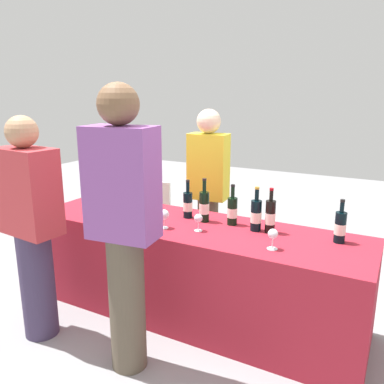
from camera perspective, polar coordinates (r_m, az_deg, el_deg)
The scene contains 16 objects.
ground_plane at distance 3.26m, azimuth 0.00°, elevation -17.12°, with size 12.00×12.00×0.00m, color gray.
tasting_table at distance 3.08m, azimuth 0.00°, elevation -11.24°, with size 2.56×0.73×0.74m, color maroon.
wine_bottle_0 at distance 3.45m, azimuth -10.61°, elevation -0.00°, with size 0.08×0.08×0.33m.
wine_bottle_1 at distance 3.08m, azimuth -0.61°, elevation -1.82°, with size 0.07×0.07×0.30m.
wine_bottle_2 at distance 2.98m, azimuth 1.78°, elevation -2.07°, with size 0.08×0.08×0.34m.
wine_bottle_3 at distance 2.93m, azimuth 5.85°, elevation -2.70°, with size 0.07×0.07×0.31m.
wine_bottle_4 at distance 2.82m, azimuth 9.25°, elevation -3.31°, with size 0.08×0.08×0.32m.
wine_bottle_5 at distance 2.80m, azimuth 11.26°, elevation -3.47°, with size 0.07×0.07×0.32m.
wine_bottle_6 at distance 2.75m, azimuth 20.65°, elevation -4.75°, with size 0.07×0.07×0.29m.
wine_glass_0 at distance 2.85m, azimuth -4.08°, elevation -3.38°, with size 0.08×0.08×0.14m.
wine_glass_1 at distance 2.78m, azimuth 0.92°, elevation -3.92°, with size 0.06×0.06×0.13m.
wine_glass_2 at distance 2.52m, azimuth 11.62°, elevation -6.12°, with size 0.07×0.07×0.13m.
server_pouring at distance 3.52m, azimuth 2.35°, elevation 0.46°, with size 0.36×0.22×1.56m.
guest_0 at distance 2.88m, azimuth -22.21°, elevation -4.34°, with size 0.44×0.27×1.56m.
guest_1 at distance 2.34m, azimuth -9.87°, elevation -4.39°, with size 0.43×0.27×1.75m.
menu_board at distance 4.40m, azimuth -6.68°, elevation -3.22°, with size 0.59×0.03×0.77m, color white.
Camera 1 is at (1.33, -2.45, 1.70)m, focal length 36.86 mm.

